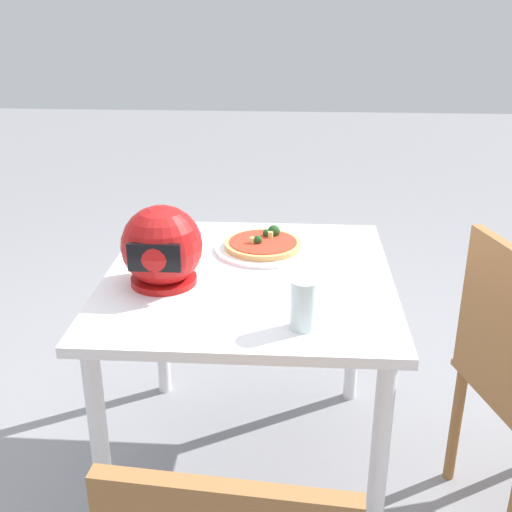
{
  "coord_description": "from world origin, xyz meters",
  "views": [
    {
      "loc": [
        -0.13,
        1.76,
        1.51
      ],
      "look_at": [
        -0.02,
        -0.1,
        0.74
      ],
      "focal_mm": 44.44,
      "sensor_mm": 36.0,
      "label": 1
    }
  ],
  "objects_px": {
    "pizza": "(264,243)",
    "motorcycle_helmet": "(162,248)",
    "drinking_glass": "(304,304)",
    "dining_table": "(249,301)"
  },
  "relations": [
    {
      "from": "pizza",
      "to": "motorcycle_helmet",
      "type": "bearing_deg",
      "value": 44.53
    },
    {
      "from": "motorcycle_helmet",
      "to": "drinking_glass",
      "type": "height_order",
      "value": "motorcycle_helmet"
    },
    {
      "from": "pizza",
      "to": "drinking_glass",
      "type": "distance_m",
      "value": 0.54
    },
    {
      "from": "motorcycle_helmet",
      "to": "drinking_glass",
      "type": "relative_size",
      "value": 1.78
    },
    {
      "from": "motorcycle_helmet",
      "to": "drinking_glass",
      "type": "xyz_separation_m",
      "value": [
        -0.41,
        0.25,
        -0.05
      ]
    },
    {
      "from": "drinking_glass",
      "to": "dining_table",
      "type": "bearing_deg",
      "value": -63.05
    },
    {
      "from": "motorcycle_helmet",
      "to": "dining_table",
      "type": "bearing_deg",
      "value": -162.37
    },
    {
      "from": "motorcycle_helmet",
      "to": "pizza",
      "type": "bearing_deg",
      "value": -135.47
    },
    {
      "from": "dining_table",
      "to": "drinking_glass",
      "type": "bearing_deg",
      "value": 116.95
    },
    {
      "from": "pizza",
      "to": "motorcycle_helmet",
      "type": "xyz_separation_m",
      "value": [
        0.28,
        0.28,
        0.09
      ]
    }
  ]
}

